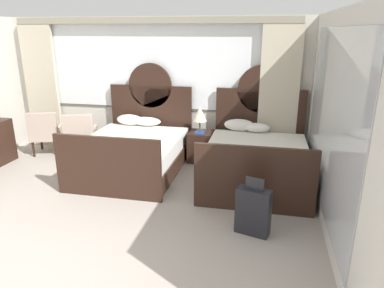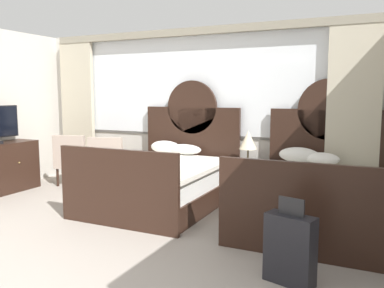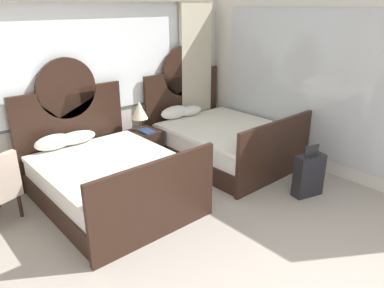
% 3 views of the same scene
% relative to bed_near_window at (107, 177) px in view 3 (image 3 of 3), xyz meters
% --- Properties ---
extents(wall_back_window, '(6.07, 0.22, 2.70)m').
position_rel_bed_near_window_xyz_m(wall_back_window, '(0.04, 1.11, 1.08)').
color(wall_back_window, beige).
rests_on(wall_back_window, ground_plane).
extents(wall_right_mirror, '(0.08, 4.96, 2.70)m').
position_rel_bed_near_window_xyz_m(wall_right_mirror, '(3.11, -1.34, 0.98)').
color(wall_right_mirror, beige).
rests_on(wall_right_mirror, ground_plane).
extents(bed_near_window, '(1.68, 2.19, 1.84)m').
position_rel_bed_near_window_xyz_m(bed_near_window, '(0.00, 0.00, 0.00)').
color(bed_near_window, black).
rests_on(bed_near_window, ground_plane).
extents(bed_near_mirror, '(1.68, 2.19, 1.84)m').
position_rel_bed_near_window_xyz_m(bed_near_mirror, '(2.17, -0.00, -0.00)').
color(bed_near_mirror, black).
rests_on(bed_near_mirror, ground_plane).
extents(nightstand_between_beds, '(0.47, 0.49, 0.58)m').
position_rel_bed_near_window_xyz_m(nightstand_between_beds, '(1.09, 0.72, -0.08)').
color(nightstand_between_beds, black).
rests_on(nightstand_between_beds, ground_plane).
extents(table_lamp_on_nightstand, '(0.27, 0.27, 0.49)m').
position_rel_bed_near_window_xyz_m(table_lamp_on_nightstand, '(1.06, 0.76, 0.55)').
color(table_lamp_on_nightstand, brown).
rests_on(table_lamp_on_nightstand, nightstand_between_beds).
extents(book_on_nightstand, '(0.18, 0.26, 0.03)m').
position_rel_bed_near_window_xyz_m(book_on_nightstand, '(1.09, 0.63, 0.23)').
color(book_on_nightstand, navy).
rests_on(book_on_nightstand, nightstand_between_beds).
extents(suitcase_on_floor, '(0.46, 0.29, 0.75)m').
position_rel_bed_near_window_xyz_m(suitcase_on_floor, '(2.19, -1.68, -0.07)').
color(suitcase_on_floor, black).
rests_on(suitcase_on_floor, ground_plane).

